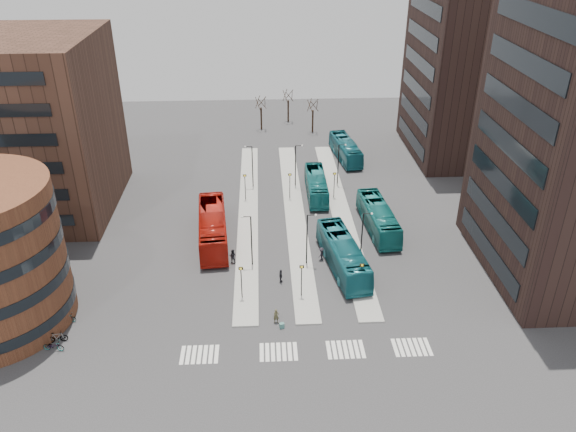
{
  "coord_description": "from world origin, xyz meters",
  "views": [
    {
      "loc": [
        -2.07,
        -34.01,
        34.53
      ],
      "look_at": [
        0.65,
        20.04,
        5.0
      ],
      "focal_mm": 35.0,
      "sensor_mm": 36.0,
      "label": 1
    }
  ],
  "objects_px": {
    "commuter_b": "(281,276)",
    "commuter_c": "(321,254)",
    "red_bus": "(213,227)",
    "traveller": "(276,316)",
    "suitcase": "(282,326)",
    "teal_bus_c": "(378,218)",
    "teal_bus_a": "(343,254)",
    "teal_bus_d": "(345,149)",
    "bicycle_mid": "(57,337)",
    "bicycle_far": "(67,318)",
    "commuter_a": "(233,256)",
    "teal_bus_b": "(316,185)",
    "bicycle_near": "(53,346)"
  },
  "relations": [
    {
      "from": "commuter_b",
      "to": "commuter_c",
      "type": "height_order",
      "value": "commuter_c"
    },
    {
      "from": "teal_bus_b",
      "to": "bicycle_near",
      "type": "height_order",
      "value": "teal_bus_b"
    },
    {
      "from": "teal_bus_a",
      "to": "teal_bus_d",
      "type": "relative_size",
      "value": 1.1
    },
    {
      "from": "red_bus",
      "to": "teal_bus_c",
      "type": "height_order",
      "value": "red_bus"
    },
    {
      "from": "teal_bus_a",
      "to": "suitcase",
      "type": "bearing_deg",
      "value": -134.61
    },
    {
      "from": "suitcase",
      "to": "commuter_b",
      "type": "bearing_deg",
      "value": 72.12
    },
    {
      "from": "red_bus",
      "to": "teal_bus_b",
      "type": "bearing_deg",
      "value": 35.74
    },
    {
      "from": "suitcase",
      "to": "teal_bus_d",
      "type": "bearing_deg",
      "value": 57.56
    },
    {
      "from": "bicycle_near",
      "to": "traveller",
      "type": "bearing_deg",
      "value": -74.34
    },
    {
      "from": "commuter_b",
      "to": "commuter_c",
      "type": "bearing_deg",
      "value": -57.13
    },
    {
      "from": "teal_bus_c",
      "to": "commuter_a",
      "type": "relative_size",
      "value": 7.04
    },
    {
      "from": "teal_bus_b",
      "to": "teal_bus_c",
      "type": "distance_m",
      "value": 11.87
    },
    {
      "from": "teal_bus_b",
      "to": "commuter_b",
      "type": "distance_m",
      "value": 21.12
    },
    {
      "from": "red_bus",
      "to": "teal_bus_c",
      "type": "distance_m",
      "value": 20.03
    },
    {
      "from": "teal_bus_c",
      "to": "bicycle_near",
      "type": "xyz_separation_m",
      "value": [
        -32.92,
        -20.0,
        -1.13
      ]
    },
    {
      "from": "teal_bus_c",
      "to": "bicycle_mid",
      "type": "xyz_separation_m",
      "value": [
        -32.92,
        -18.91,
        -1.07
      ]
    },
    {
      "from": "traveller",
      "to": "bicycle_near",
      "type": "height_order",
      "value": "traveller"
    },
    {
      "from": "teal_bus_a",
      "to": "bicycle_mid",
      "type": "bearing_deg",
      "value": -167.54
    },
    {
      "from": "red_bus",
      "to": "traveller",
      "type": "bearing_deg",
      "value": -70.78
    },
    {
      "from": "red_bus",
      "to": "teal_bus_d",
      "type": "xyz_separation_m",
      "value": [
        19.14,
        24.21,
        -0.29
      ]
    },
    {
      "from": "commuter_a",
      "to": "commuter_c",
      "type": "relative_size",
      "value": 1.08
    },
    {
      "from": "teal_bus_a",
      "to": "traveller",
      "type": "bearing_deg",
      "value": -138.94
    },
    {
      "from": "red_bus",
      "to": "traveller",
      "type": "distance_m",
      "value": 17.03
    },
    {
      "from": "red_bus",
      "to": "commuter_c",
      "type": "bearing_deg",
      "value": -26.17
    },
    {
      "from": "teal_bus_c",
      "to": "teal_bus_b",
      "type": "bearing_deg",
      "value": 119.82
    },
    {
      "from": "teal_bus_c",
      "to": "teal_bus_d",
      "type": "bearing_deg",
      "value": 87.9
    },
    {
      "from": "bicycle_near",
      "to": "commuter_b",
      "type": "bearing_deg",
      "value": -57.78
    },
    {
      "from": "red_bus",
      "to": "teal_bus_a",
      "type": "bearing_deg",
      "value": -29.11
    },
    {
      "from": "suitcase",
      "to": "commuter_c",
      "type": "relative_size",
      "value": 0.34
    },
    {
      "from": "suitcase",
      "to": "teal_bus_c",
      "type": "xyz_separation_m",
      "value": [
        12.48,
        17.95,
        1.37
      ]
    },
    {
      "from": "red_bus",
      "to": "traveller",
      "type": "height_order",
      "value": "red_bus"
    },
    {
      "from": "red_bus",
      "to": "commuter_a",
      "type": "height_order",
      "value": "red_bus"
    },
    {
      "from": "suitcase",
      "to": "bicycle_far",
      "type": "distance_m",
      "value": 20.53
    },
    {
      "from": "teal_bus_b",
      "to": "traveller",
      "type": "bearing_deg",
      "value": -102.69
    },
    {
      "from": "teal_bus_b",
      "to": "teal_bus_a",
      "type": "bearing_deg",
      "value": -85.63
    },
    {
      "from": "teal_bus_d",
      "to": "suitcase",
      "type": "bearing_deg",
      "value": -113.73
    },
    {
      "from": "teal_bus_b",
      "to": "bicycle_far",
      "type": "distance_m",
      "value": 36.87
    },
    {
      "from": "red_bus",
      "to": "bicycle_far",
      "type": "distance_m",
      "value": 19.39
    },
    {
      "from": "teal_bus_d",
      "to": "bicycle_far",
      "type": "xyz_separation_m",
      "value": [
        -32.1,
        -38.57,
        -1.09
      ]
    },
    {
      "from": "teal_bus_b",
      "to": "bicycle_near",
      "type": "relative_size",
      "value": 5.64
    },
    {
      "from": "teal_bus_c",
      "to": "traveller",
      "type": "xyz_separation_m",
      "value": [
        -12.99,
        -17.13,
        -0.88
      ]
    },
    {
      "from": "commuter_a",
      "to": "bicycle_mid",
      "type": "distance_m",
      "value": 19.81
    },
    {
      "from": "teal_bus_b",
      "to": "bicycle_far",
      "type": "xyz_separation_m",
      "value": [
        -26.28,
        -25.84,
        -1.04
      ]
    },
    {
      "from": "teal_bus_c",
      "to": "traveller",
      "type": "bearing_deg",
      "value": -131.33
    },
    {
      "from": "red_bus",
      "to": "traveller",
      "type": "relative_size",
      "value": 8.84
    },
    {
      "from": "traveller",
      "to": "commuter_b",
      "type": "height_order",
      "value": "commuter_b"
    },
    {
      "from": "suitcase",
      "to": "bicycle_mid",
      "type": "relative_size",
      "value": 0.28
    },
    {
      "from": "teal_bus_b",
      "to": "bicycle_near",
      "type": "bearing_deg",
      "value": -130.81
    },
    {
      "from": "teal_bus_a",
      "to": "bicycle_mid",
      "type": "relative_size",
      "value": 6.6
    },
    {
      "from": "teal_bus_d",
      "to": "commuter_c",
      "type": "relative_size",
      "value": 7.21
    }
  ]
}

